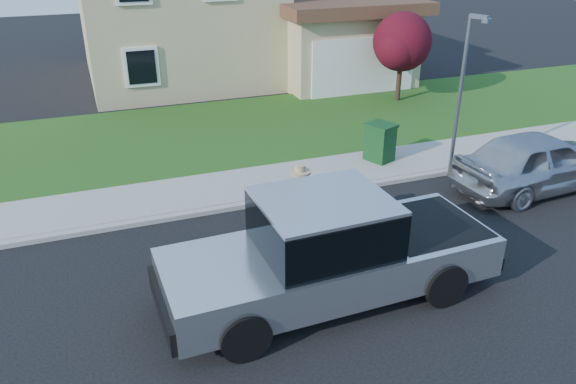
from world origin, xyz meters
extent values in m
plane|color=black|center=(0.00, 0.00, 0.00)|extent=(80.00, 80.00, 0.00)
cube|color=gray|center=(1.00, 2.90, 0.06)|extent=(40.00, 0.20, 0.12)
cube|color=gray|center=(1.00, 4.00, 0.07)|extent=(40.00, 2.00, 0.15)
cube|color=#1C4112|center=(1.00, 8.50, 0.05)|extent=(40.00, 7.00, 0.10)
cube|color=tan|center=(0.00, 17.00, 3.20)|extent=(8.00, 9.00, 6.40)
cube|color=tan|center=(6.50, 14.00, 1.60)|extent=(5.50, 6.00, 3.20)
cube|color=white|center=(6.50, 10.98, 1.25)|extent=(4.60, 0.12, 2.30)
cube|color=#4C2D1E|center=(6.50, 14.00, 3.40)|extent=(6.20, 6.80, 0.50)
cube|color=black|center=(-2.20, 12.45, 1.60)|extent=(1.30, 0.10, 1.50)
cylinder|color=black|center=(-2.52, -2.35, 0.44)|extent=(0.89, 0.35, 0.88)
cylinder|color=black|center=(-2.57, -0.32, 0.44)|extent=(0.89, 0.35, 0.88)
cylinder|color=black|center=(1.40, -2.24, 0.44)|extent=(0.89, 0.35, 0.88)
cylinder|color=black|center=(1.35, -0.21, 0.44)|extent=(0.89, 0.35, 0.88)
cube|color=silver|center=(-0.50, -1.28, 0.76)|extent=(6.35, 2.38, 0.80)
cube|color=black|center=(-0.67, -1.28, 1.60)|extent=(2.37, 2.12, 0.94)
cube|color=silver|center=(-0.67, -1.28, 2.09)|extent=(2.37, 2.12, 0.09)
cube|color=black|center=(1.60, -1.22, 1.14)|extent=(2.04, 1.93, 0.07)
cube|color=black|center=(-3.68, -1.36, 0.61)|extent=(0.19, 2.10, 0.44)
cube|color=black|center=(2.68, -1.19, 0.55)|extent=(0.19, 2.10, 0.28)
cube|color=black|center=(-1.58, -0.11, 1.49)|extent=(0.14, 0.25, 0.20)
imported|color=tan|center=(-0.30, 0.80, 0.87)|extent=(0.71, 0.55, 1.73)
cylinder|color=tan|center=(-0.30, 0.80, 1.75)|extent=(0.46, 0.46, 0.05)
cylinder|color=tan|center=(-0.30, 0.80, 1.82)|extent=(0.23, 0.23, 0.16)
imported|color=#B5B7BC|center=(6.71, 1.22, 0.81)|extent=(4.88, 2.19, 1.63)
cylinder|color=black|center=(7.40, 9.64, 0.89)|extent=(0.20, 0.20, 1.57)
sphere|color=#480F19|center=(7.40, 9.64, 2.41)|extent=(2.26, 2.26, 2.26)
sphere|color=#480F19|center=(7.89, 9.94, 2.12)|extent=(1.67, 1.67, 1.67)
sphere|color=#480F19|center=(7.00, 9.35, 2.21)|extent=(1.57, 1.57, 1.57)
cube|color=#103C16|center=(3.58, 4.20, 0.67)|extent=(0.86, 0.92, 1.04)
cube|color=#103C16|center=(3.58, 4.20, 1.23)|extent=(0.94, 1.00, 0.08)
cylinder|color=slate|center=(5.07, 2.75, 2.22)|extent=(0.11, 0.11, 4.43)
cube|color=slate|center=(5.16, 2.55, 4.43)|extent=(0.30, 0.49, 0.11)
cube|color=slate|center=(5.25, 2.35, 4.36)|extent=(0.27, 0.24, 0.11)
camera|label=1|loc=(-4.37, -9.41, 6.56)|focal=35.00mm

